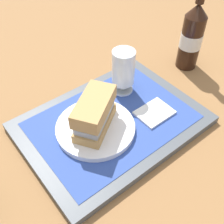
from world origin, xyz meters
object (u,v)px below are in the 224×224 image
plate (96,128)px  beer_bottle (192,36)px  beer_glass (123,70)px  sandwich (95,112)px

plate → beer_bottle: size_ratio=0.71×
plate → beer_glass: bearing=26.4°
plate → sandwich: sandwich is taller
sandwich → beer_glass: beer_glass is taller
plate → beer_glass: 0.17m
plate → beer_glass: (0.14, 0.07, 0.06)m
plate → sandwich: size_ratio=1.32×
plate → beer_bottle: (0.40, 0.06, 0.08)m
plate → beer_glass: beer_glass is taller
beer_bottle → plate: bearing=-171.7°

